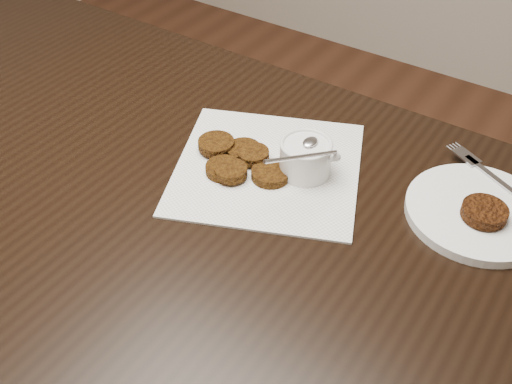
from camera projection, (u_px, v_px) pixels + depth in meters
table at (136, 322)px, 1.25m from camera, size 1.51×0.97×0.75m
napkin at (268, 168)px, 1.03m from camera, size 0.40×0.40×0.00m
sauce_ramekin at (307, 142)px, 0.98m from camera, size 0.15×0.15×0.12m
patty_cluster at (239, 158)px, 1.03m from camera, size 0.25×0.25×0.02m
plate_with_patty at (479, 208)px, 0.93m from camera, size 0.30×0.30×0.03m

